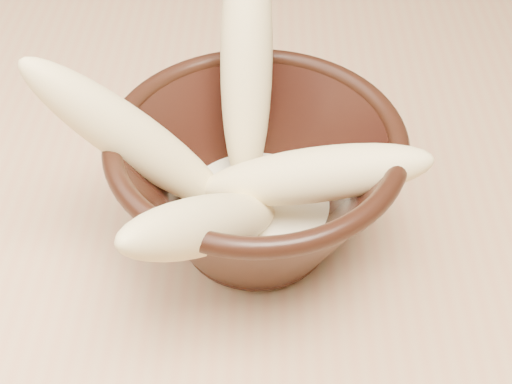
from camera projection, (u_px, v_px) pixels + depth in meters
table at (119, 253)px, 0.58m from camera, size 1.20×0.80×0.75m
bowl at (256, 182)px, 0.44m from camera, size 0.18×0.18×0.10m
milk_puddle at (256, 209)px, 0.46m from camera, size 0.10×0.10×0.01m
banana_upright at (246, 58)px, 0.45m from camera, size 0.03×0.12×0.16m
banana_left at (132, 139)px, 0.42m from camera, size 0.13×0.04×0.14m
banana_across at (312, 175)px, 0.42m from camera, size 0.15×0.05×0.07m
banana_front at (207, 225)px, 0.39m from camera, size 0.11×0.14×0.11m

